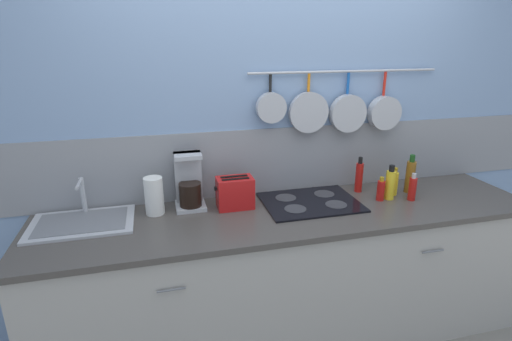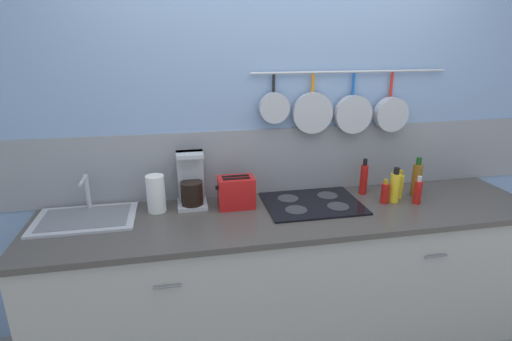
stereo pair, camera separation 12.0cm
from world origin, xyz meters
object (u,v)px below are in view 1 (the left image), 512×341
object	(u,v)px
bottle_dish_soap	(381,190)
bottle_sesame_oil	(394,183)
bottle_cooking_wine	(359,176)
bottle_vinegar	(412,188)
bottle_hot_sauce	(390,184)
paper_towel_roll	(154,196)
bottle_olive_oil	(410,176)
coffee_maker	(189,185)
toaster	(235,193)

from	to	relation	value
bottle_dish_soap	bottle_sesame_oil	xyz separation A→B (m)	(0.14, 0.06, 0.01)
bottle_cooking_wine	bottle_dish_soap	size ratio (longest dim) A/B	1.54
bottle_vinegar	bottle_hot_sauce	bearing A→B (deg)	157.80
paper_towel_roll	bottle_vinegar	bearing A→B (deg)	-7.06
bottle_vinegar	bottle_olive_oil	distance (m)	0.15
coffee_maker	bottle_dish_soap	xyz separation A→B (m)	(1.18, -0.21, -0.07)
bottle_cooking_wine	bottle_sesame_oil	xyz separation A→B (m)	(0.20, -0.11, -0.02)
bottle_hot_sauce	bottle_vinegar	bearing A→B (deg)	-22.20
bottle_sesame_oil	bottle_olive_oil	size ratio (longest dim) A/B	0.72
paper_towel_roll	bottle_vinegar	size ratio (longest dim) A/B	1.25
bottle_dish_soap	bottle_sesame_oil	distance (m)	0.15
bottle_cooking_wine	bottle_vinegar	world-z (taller)	bottle_cooking_wine
bottle_dish_soap	bottle_vinegar	bearing A→B (deg)	-13.25
bottle_olive_oil	bottle_sesame_oil	bearing A→B (deg)	-172.66
bottle_hot_sauce	bottle_cooking_wine	bearing A→B (deg)	127.50
toaster	bottle_vinegar	bearing A→B (deg)	-8.50
paper_towel_roll	bottle_cooking_wine	size ratio (longest dim) A/B	0.93
paper_towel_roll	bottle_hot_sauce	distance (m)	1.47
bottle_dish_soap	bottle_hot_sauce	xyz separation A→B (m)	(0.07, 0.01, 0.03)
bottle_dish_soap	bottle_sesame_oil	size ratio (longest dim) A/B	0.84
bottle_cooking_wine	bottle_vinegar	bearing A→B (deg)	-40.54
bottle_dish_soap	bottle_sesame_oil	world-z (taller)	bottle_sesame_oil
bottle_cooking_wine	bottle_hot_sauce	xyz separation A→B (m)	(0.13, -0.17, -0.01)
coffee_maker	bottle_olive_oil	world-z (taller)	coffee_maker
bottle_hot_sauce	bottle_vinegar	distance (m)	0.14
bottle_cooking_wine	toaster	bearing A→B (deg)	-176.42
bottle_vinegar	bottle_olive_oil	size ratio (longest dim) A/B	0.69
coffee_maker	bottle_sesame_oil	world-z (taller)	coffee_maker
bottle_sesame_oil	bottle_vinegar	bearing A→B (deg)	-61.12
bottle_vinegar	coffee_maker	bearing A→B (deg)	169.67
coffee_maker	bottle_cooking_wine	xyz separation A→B (m)	(1.12, -0.03, -0.03)
coffee_maker	toaster	xyz separation A→B (m)	(0.26, -0.08, -0.04)
paper_towel_roll	bottle_dish_soap	world-z (taller)	paper_towel_roll
paper_towel_roll	bottle_olive_oil	xyz separation A→B (m)	(1.65, -0.07, 0.00)
coffee_maker	bottle_olive_oil	distance (m)	1.45
bottle_cooking_wine	bottle_dish_soap	xyz separation A→B (m)	(0.06, -0.17, -0.04)
bottle_sesame_oil	toaster	bearing A→B (deg)	176.96
coffee_maker	bottle_olive_oil	bearing A→B (deg)	-4.92
coffee_maker	bottle_hot_sauce	xyz separation A→B (m)	(1.25, -0.20, -0.04)
bottle_vinegar	bottle_olive_oil	bearing A→B (deg)	62.39
bottle_cooking_wine	bottle_olive_oil	world-z (taller)	bottle_olive_oil
bottle_cooking_wine	bottle_dish_soap	distance (m)	0.19
paper_towel_roll	toaster	bearing A→B (deg)	-3.62
toaster	bottle_hot_sauce	size ratio (longest dim) A/B	1.03
bottle_olive_oil	bottle_dish_soap	bearing A→B (deg)	-162.88
paper_towel_roll	toaster	distance (m)	0.48
toaster	bottle_dish_soap	world-z (taller)	toaster
coffee_maker	bottle_dish_soap	bearing A→B (deg)	-9.85
bottle_sesame_oil	bottle_dish_soap	bearing A→B (deg)	-154.49
bottle_hot_sauce	bottle_olive_oil	distance (m)	0.21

